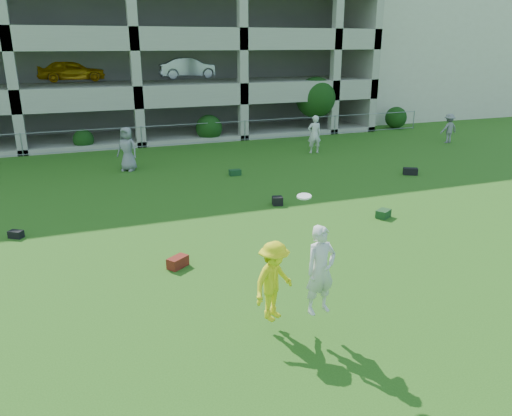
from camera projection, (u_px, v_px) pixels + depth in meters
name	position (u px, v px, depth m)	size (l,w,h in m)	color
ground	(279.00, 315.00, 10.58)	(100.00, 100.00, 0.00)	#235114
stucco_building	(400.00, 49.00, 41.60)	(16.00, 14.00, 10.00)	beige
bystander_c	(127.00, 149.00, 22.28)	(0.96, 0.62, 1.96)	gray
bystander_e	(314.00, 134.00, 25.86)	(0.72, 0.47, 1.96)	silver
bystander_f	(449.00, 128.00, 28.58)	(1.07, 0.61, 1.65)	slate
bag_red_a	(178.00, 262.00, 12.82)	(0.55, 0.30, 0.28)	#5C0F10
bag_black_b	(16.00, 234.00, 14.77)	(0.40, 0.25, 0.22)	black
bag_green_c	(383.00, 214.00, 16.48)	(0.50, 0.35, 0.26)	#153A1D
crate_d	(277.00, 201.00, 17.75)	(0.35, 0.35, 0.30)	black
bag_black_e	(410.00, 171.00, 21.81)	(0.60, 0.30, 0.30)	black
bag_green_g	(235.00, 172.00, 21.72)	(0.50, 0.30, 0.25)	#153A1D
frisbee_contest	(288.00, 278.00, 9.64)	(1.69, 1.30, 2.62)	yellow
parking_garage	(116.00, 34.00, 33.26)	(30.00, 14.00, 12.00)	#9E998C
fence	(141.00, 137.00, 27.24)	(36.06, 0.06, 1.20)	gray
shrub_row	(218.00, 114.00, 29.13)	(34.38, 2.52, 3.50)	#163D11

